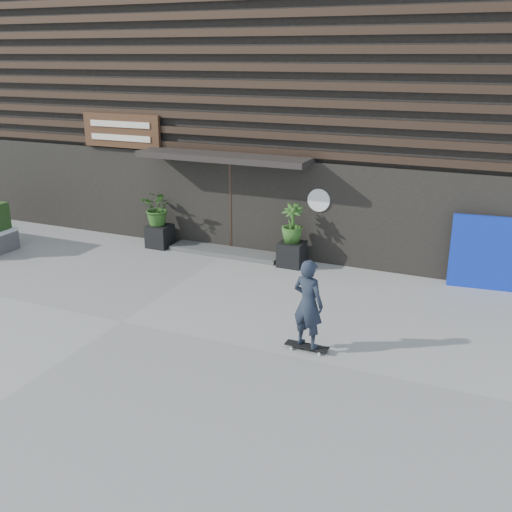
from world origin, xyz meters
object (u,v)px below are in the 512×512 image
at_px(planter_pot_left, 160,236).
at_px(planter_pot_right, 292,254).
at_px(skateboarder, 308,304).
at_px(blue_tarp, 492,254).

xyz_separation_m(planter_pot_left, planter_pot_right, (3.80, 0.00, 0.00)).
height_order(planter_pot_left, planter_pot_right, same).
bearing_deg(planter_pot_right, skateboarder, -66.14).
distance_m(planter_pot_right, skateboarder, 4.49).
relative_size(planter_pot_left, skateboarder, 0.35).
relative_size(blue_tarp, skateboarder, 1.05).
relative_size(planter_pot_left, blue_tarp, 0.34).
bearing_deg(skateboarder, blue_tarp, 57.87).
distance_m(planter_pot_left, skateboarder, 6.95).
relative_size(planter_pot_right, skateboarder, 0.35).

